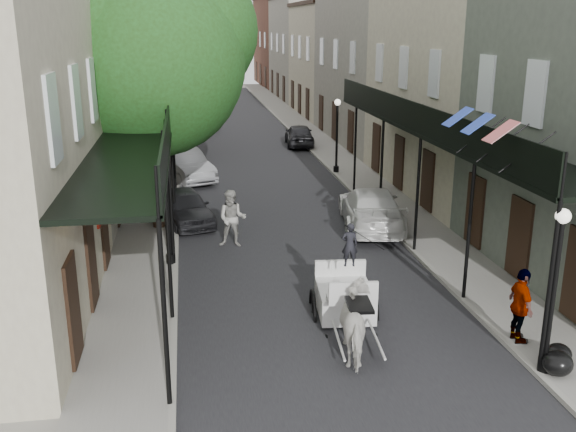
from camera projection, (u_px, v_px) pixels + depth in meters
name	position (u px, v px, depth m)	size (l,w,h in m)	color
ground	(340.00, 346.00, 15.40)	(140.00, 140.00, 0.00)	gray
road	(253.00, 168.00, 34.32)	(8.00, 90.00, 0.01)	black
sidewalk_left	(158.00, 171.00, 33.55)	(2.20, 90.00, 0.12)	gray
sidewalk_right	(344.00, 164.00, 35.06)	(2.20, 90.00, 0.12)	gray
building_row_left	(101.00, 59.00, 40.97)	(5.00, 80.00, 10.50)	#C0B999
building_row_right	(362.00, 57.00, 43.56)	(5.00, 80.00, 10.50)	gray
gallery_left	(143.00, 136.00, 20.12)	(2.20, 18.05, 4.88)	black
gallery_right	(433.00, 129.00, 21.56)	(2.20, 18.05, 4.88)	black
tree_near	(161.00, 52.00, 22.53)	(7.31, 6.80, 9.63)	#382619
tree_far	(168.00, 53.00, 35.95)	(6.45, 6.00, 8.61)	#382619
lamppost_right_near	(554.00, 289.00, 13.54)	(0.32, 0.32, 3.71)	black
lamppost_left	(168.00, 205.00, 19.87)	(0.32, 0.32, 3.71)	black
lamppost_right_far	(337.00, 135.00, 32.46)	(0.32, 0.32, 3.71)	black
horse	(359.00, 324.00, 14.73)	(0.89, 1.95, 1.65)	silver
carriage	(343.00, 272.00, 17.12)	(1.84, 2.54, 2.76)	black
pedestrian_walking	(232.00, 219.00, 22.05)	(0.98, 0.76, 2.01)	#9D9C94
pedestrian_sidewalk_left	(144.00, 177.00, 27.87)	(1.19, 0.69, 1.85)	gray
pedestrian_sidewalk_right	(521.00, 306.00, 15.14)	(1.08, 0.45, 1.85)	gray
car_left_near	(185.00, 207.00, 24.69)	(1.60, 3.97, 1.35)	black
car_left_mid	(184.00, 165.00, 31.51)	(1.64, 4.69, 1.55)	#929397
car_left_far	(198.00, 125.00, 44.90)	(2.03, 4.40, 1.22)	black
car_right_near	(371.00, 208.00, 24.20)	(2.15, 5.29, 1.53)	silver
car_right_far	(299.00, 135.00, 40.43)	(1.66, 4.12, 1.41)	black
trash_bags	(558.00, 359.00, 14.04)	(0.91, 1.06, 0.56)	black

